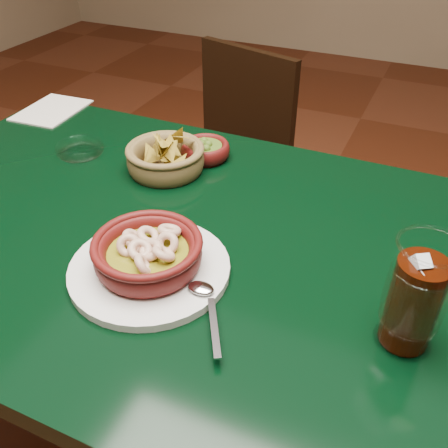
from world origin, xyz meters
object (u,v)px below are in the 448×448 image
at_px(dining_table, 163,267).
at_px(shrimp_plate, 149,257).
at_px(dining_chair, 225,169).
at_px(chip_basket, 166,158).
at_px(cola_drink, 415,297).

distance_m(dining_table, shrimp_plate, 0.18).
xyz_separation_m(dining_table, shrimp_plate, (0.05, -0.12, 0.13)).
xyz_separation_m(dining_table, dining_chair, (-0.18, 0.70, -0.19)).
xyz_separation_m(dining_chair, chip_basket, (0.10, -0.52, 0.32)).
relative_size(shrimp_plate, chip_basket, 1.59).
bearing_deg(dining_chair, chip_basket, -79.49).
bearing_deg(shrimp_plate, dining_table, 114.23).
distance_m(dining_chair, shrimp_plate, 0.91).
xyz_separation_m(shrimp_plate, chip_basket, (-0.14, 0.30, -0.00)).
height_order(dining_chair, cola_drink, cola_drink).
distance_m(dining_table, dining_chair, 0.75).
height_order(shrimp_plate, chip_basket, chip_basket).
bearing_deg(chip_basket, shrimp_plate, -64.92).
relative_size(dining_table, dining_chair, 1.45).
height_order(dining_table, chip_basket, chip_basket).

